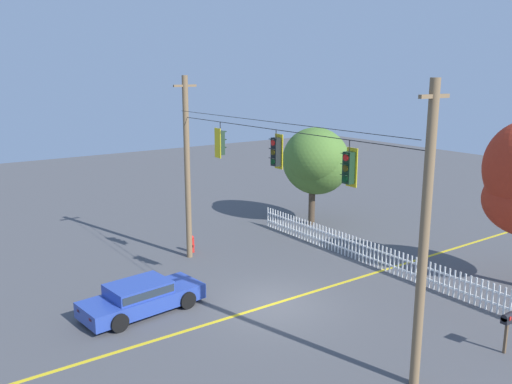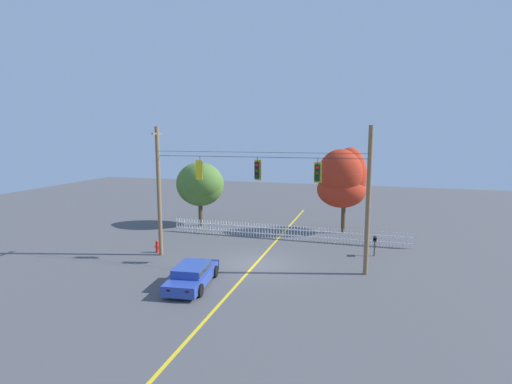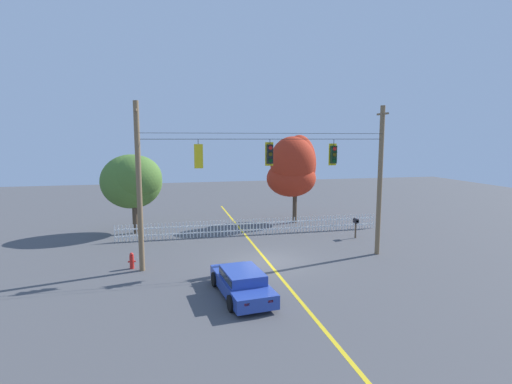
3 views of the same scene
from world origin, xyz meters
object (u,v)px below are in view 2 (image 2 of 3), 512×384
object	(u,v)px
traffic_signal_eastbound_side	(257,170)
roadside_mailbox	(375,240)
traffic_signal_westbound_side	(200,170)
autumn_maple_near_fence	(201,183)
parked_car	(192,274)
fire_hydrant	(157,246)
autumn_maple_mid	(343,180)
traffic_signal_southbound_primary	(318,173)

from	to	relation	value
traffic_signal_eastbound_side	roadside_mailbox	size ratio (longest dim) A/B	1.04
traffic_signal_westbound_side	roadside_mailbox	xyz separation A→B (m)	(10.51, 3.66, -4.59)
traffic_signal_eastbound_side	autumn_maple_near_fence	world-z (taller)	traffic_signal_eastbound_side
autumn_maple_near_fence	roadside_mailbox	world-z (taller)	autumn_maple_near_fence
traffic_signal_westbound_side	parked_car	xyz separation A→B (m)	(1.36, -4.24, -5.06)
fire_hydrant	traffic_signal_eastbound_side	bearing A→B (deg)	-3.31
traffic_signal_westbound_side	fire_hydrant	distance (m)	6.28
traffic_signal_eastbound_side	autumn_maple_mid	xyz separation A→B (m)	(4.37, 9.29, -1.50)
parked_car	traffic_signal_eastbound_side	bearing A→B (deg)	61.55
autumn_maple_mid	parked_car	world-z (taller)	autumn_maple_mid
traffic_signal_westbound_side	traffic_signal_eastbound_side	size ratio (longest dim) A/B	1.04
traffic_signal_westbound_side	autumn_maple_near_fence	distance (m)	9.57
traffic_signal_eastbound_side	fire_hydrant	xyz separation A→B (m)	(-7.07, 0.41, -5.33)
traffic_signal_westbound_side	parked_car	size ratio (longest dim) A/B	0.32
traffic_signal_eastbound_side	roadside_mailbox	distance (m)	9.04
autumn_maple_mid	roadside_mailbox	bearing A→B (deg)	-66.39
roadside_mailbox	parked_car	bearing A→B (deg)	-139.21
autumn_maple_near_fence	fire_hydrant	distance (m)	8.76
traffic_signal_westbound_side	parked_car	world-z (taller)	traffic_signal_westbound_side
fire_hydrant	traffic_signal_westbound_side	bearing A→B (deg)	-7.17
traffic_signal_southbound_primary	fire_hydrant	world-z (taller)	traffic_signal_southbound_primary
autumn_maple_near_fence	autumn_maple_mid	distance (m)	11.89
traffic_signal_westbound_side	autumn_maple_near_fence	bearing A→B (deg)	114.07
autumn_maple_mid	parked_car	distance (m)	15.53
autumn_maple_mid	traffic_signal_southbound_primary	bearing A→B (deg)	-95.21
traffic_signal_eastbound_side	autumn_maple_near_fence	bearing A→B (deg)	131.27
traffic_signal_southbound_primary	autumn_maple_mid	distance (m)	9.44
autumn_maple_near_fence	fire_hydrant	size ratio (longest dim) A/B	6.56
traffic_signal_westbound_side	fire_hydrant	size ratio (longest dim) A/B	1.73
parked_car	fire_hydrant	bearing A→B (deg)	135.62
traffic_signal_eastbound_side	traffic_signal_westbound_side	bearing A→B (deg)	-179.70
traffic_signal_westbound_side	traffic_signal_eastbound_side	world-z (taller)	same
fire_hydrant	roadside_mailbox	bearing A→B (deg)	13.06
traffic_signal_westbound_side	autumn_maple_near_fence	world-z (taller)	traffic_signal_westbound_side
traffic_signal_eastbound_side	traffic_signal_southbound_primary	xyz separation A→B (m)	(3.53, -0.00, -0.05)
traffic_signal_westbound_side	autumn_maple_mid	world-z (taller)	autumn_maple_mid
traffic_signal_westbound_side	autumn_maple_near_fence	size ratio (longest dim) A/B	0.26
autumn_maple_near_fence	fire_hydrant	xyz separation A→B (m)	(0.41, -8.12, -3.27)
autumn_maple_near_fence	autumn_maple_mid	world-z (taller)	autumn_maple_mid
autumn_maple_near_fence	roadside_mailbox	size ratio (longest dim) A/B	4.13
traffic_signal_westbound_side	roadside_mailbox	size ratio (longest dim) A/B	1.09
autumn_maple_mid	parked_car	bearing A→B (deg)	-116.25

